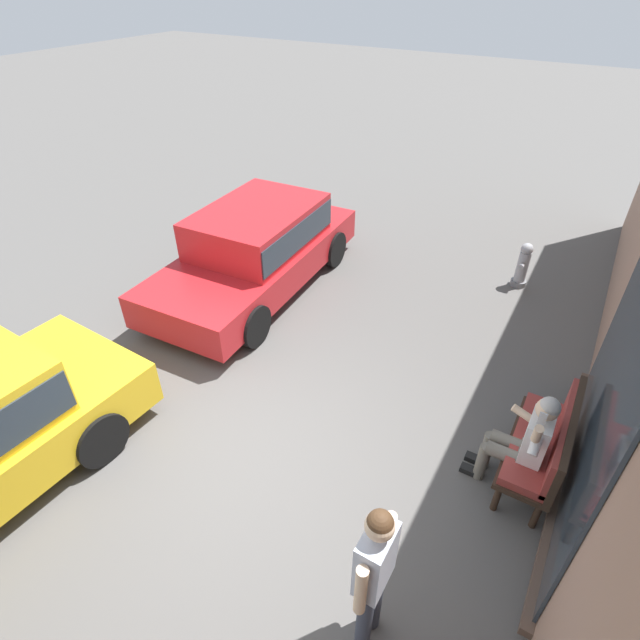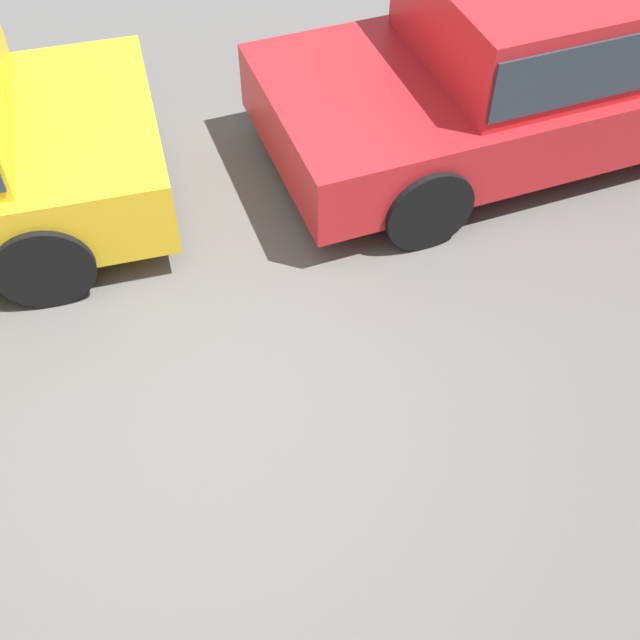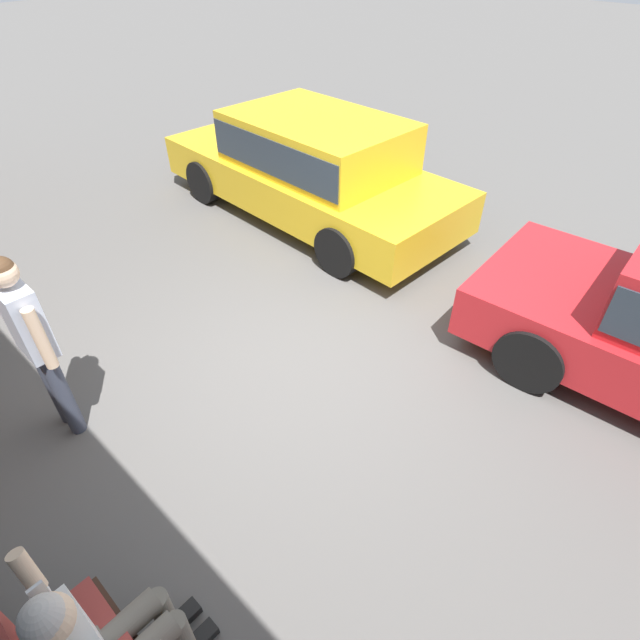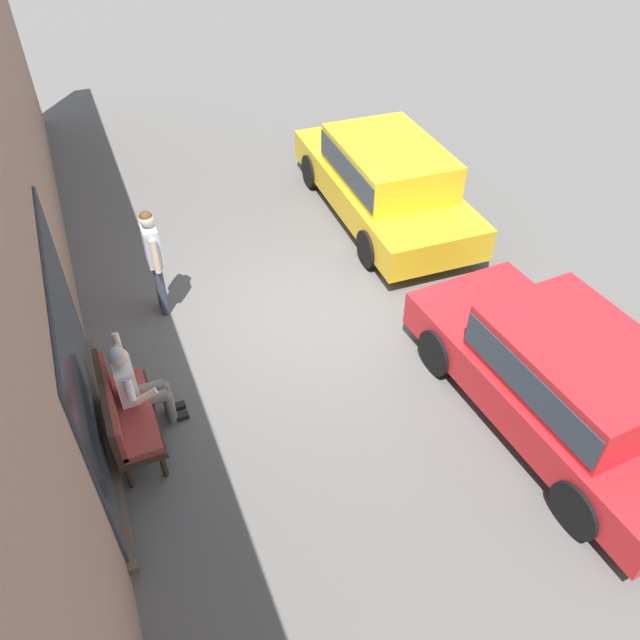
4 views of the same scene
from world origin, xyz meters
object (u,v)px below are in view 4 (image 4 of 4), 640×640
at_px(bench, 123,412).
at_px(pedestrian_standing, 154,255).
at_px(parked_car_mid, 385,177).
at_px(parked_car_near, 567,378).
at_px(person_on_phone, 136,385).

bearing_deg(bench, pedestrian_standing, -20.84).
distance_m(bench, parked_car_mid, 6.32).
height_order(bench, parked_car_near, parked_car_near).
distance_m(person_on_phone, parked_car_near, 5.14).
height_order(bench, pedestrian_standing, pedestrian_standing).
bearing_deg(pedestrian_standing, parked_car_near, -134.81).
relative_size(person_on_phone, pedestrian_standing, 0.77).
bearing_deg(pedestrian_standing, parked_car_mid, -74.76).
bearing_deg(pedestrian_standing, person_on_phone, 162.35).
bearing_deg(parked_car_near, bench, 71.35).
relative_size(bench, parked_car_near, 0.33).
height_order(person_on_phone, pedestrian_standing, pedestrian_standing).
xyz_separation_m(parked_car_mid, pedestrian_standing, (-1.18, 4.32, 0.23)).
relative_size(person_on_phone, parked_car_near, 0.30).
distance_m(bench, person_on_phone, 0.35).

